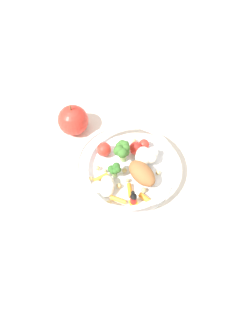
% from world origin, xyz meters
% --- Properties ---
extents(ground_plane, '(2.40, 2.40, 0.00)m').
position_xyz_m(ground_plane, '(0.00, 0.00, 0.00)').
color(ground_plane, silver).
extents(food_container, '(0.23, 0.23, 0.07)m').
position_xyz_m(food_container, '(0.01, 0.01, 0.03)').
color(food_container, white).
rests_on(food_container, ground_plane).
extents(loose_apple, '(0.07, 0.07, 0.09)m').
position_xyz_m(loose_apple, '(0.00, -0.17, 0.04)').
color(loose_apple, red).
rests_on(loose_apple, ground_plane).
extents(folded_napkin, '(0.17, 0.14, 0.01)m').
position_xyz_m(folded_napkin, '(-0.04, 0.24, 0.00)').
color(folded_napkin, white).
rests_on(folded_napkin, ground_plane).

